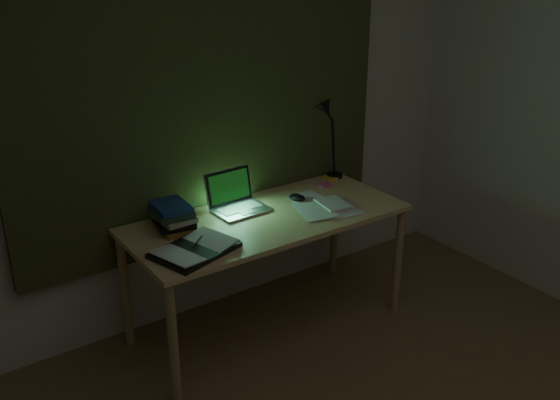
# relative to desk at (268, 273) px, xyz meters

# --- Properties ---
(wall_back) EXTENTS (3.50, 0.00, 2.50)m
(wall_back) POSITION_rel_desk_xyz_m (-0.13, 0.41, 0.91)
(wall_back) COLOR beige
(wall_back) RESTS_ON ground
(curtain) EXTENTS (2.20, 0.06, 2.00)m
(curtain) POSITION_rel_desk_xyz_m (-0.13, 0.37, 1.11)
(curtain) COLOR #32371B
(curtain) RESTS_ON wall_back
(desk) EXTENTS (1.50, 0.66, 0.68)m
(desk) POSITION_rel_desk_xyz_m (0.00, 0.00, 0.00)
(desk) COLOR #D9B074
(desk) RESTS_ON floor
(laptop) EXTENTS (0.30, 0.34, 0.21)m
(laptop) POSITION_rel_desk_xyz_m (-0.08, 0.14, 0.45)
(laptop) COLOR silver
(laptop) RESTS_ON desk
(open_textbook) EXTENTS (0.44, 0.37, 0.03)m
(open_textbook) POSITION_rel_desk_xyz_m (-0.51, -0.15, 0.36)
(open_textbook) COLOR silver
(open_textbook) RESTS_ON desk
(book_stack) EXTENTS (0.19, 0.22, 0.14)m
(book_stack) POSITION_rel_desk_xyz_m (-0.48, 0.14, 0.41)
(book_stack) COLOR silver
(book_stack) RESTS_ON desk
(loose_papers) EXTENTS (0.39, 0.40, 0.02)m
(loose_papers) POSITION_rel_desk_xyz_m (0.34, -0.06, 0.35)
(loose_papers) COLOR silver
(loose_papers) RESTS_ON desk
(mouse) EXTENTS (0.08, 0.11, 0.04)m
(mouse) POSITION_rel_desk_xyz_m (0.26, 0.09, 0.36)
(mouse) COLOR black
(mouse) RESTS_ON desk
(sticky_yellow) EXTENTS (0.08, 0.08, 0.02)m
(sticky_yellow) POSITION_rel_desk_xyz_m (0.63, 0.25, 0.35)
(sticky_yellow) COLOR gold
(sticky_yellow) RESTS_ON desk
(sticky_pink) EXTENTS (0.08, 0.08, 0.02)m
(sticky_pink) POSITION_rel_desk_xyz_m (0.53, 0.17, 0.35)
(sticky_pink) COLOR #DA558F
(sticky_pink) RESTS_ON desk
(desk_lamp) EXTENTS (0.39, 0.32, 0.54)m
(desk_lamp) POSITION_rel_desk_xyz_m (0.67, 0.26, 0.61)
(desk_lamp) COLOR black
(desk_lamp) RESTS_ON desk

